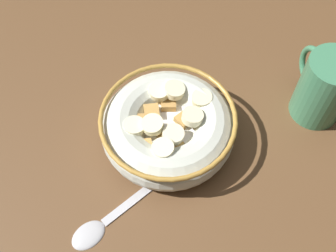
% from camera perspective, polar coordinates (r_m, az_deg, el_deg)
% --- Properties ---
extents(ground_plane, '(0.93, 0.93, 0.02)m').
position_cam_1_polar(ground_plane, '(0.55, -0.00, -2.18)').
color(ground_plane, brown).
extents(cereal_bowl, '(0.17, 0.17, 0.06)m').
position_cam_1_polar(cereal_bowl, '(0.52, -0.02, -0.08)').
color(cereal_bowl, beige).
rests_on(cereal_bowl, ground_plane).
extents(spoon, '(0.08, 0.14, 0.01)m').
position_cam_1_polar(spoon, '(0.50, -9.00, -13.01)').
color(spoon, '#B7B7BC').
rests_on(spoon, ground_plane).
extents(coffee_mug, '(0.10, 0.07, 0.10)m').
position_cam_1_polar(coffee_mug, '(0.56, 20.46, 4.97)').
color(coffee_mug, '#3F7F59').
rests_on(coffee_mug, ground_plane).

